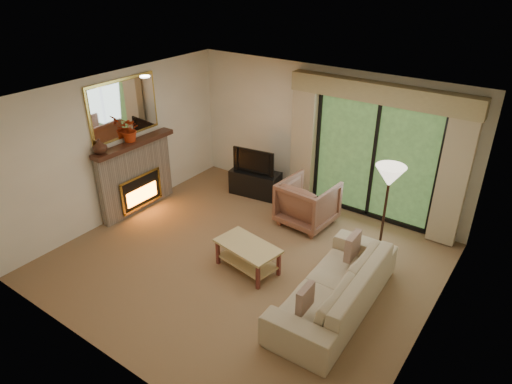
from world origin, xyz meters
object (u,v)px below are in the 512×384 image
Objects in this scene: media_console at (255,183)px; sofa at (335,286)px; armchair at (308,203)px; coffee_table at (248,257)px.

sofa is at bearing -44.89° from media_console.
armchair is 1.72m from coffee_table.
media_console is 3.48m from sofa.
sofa is (2.79, -2.08, 0.10)m from media_console.
sofa is at bearing 133.23° from armchair.
sofa is 1.45m from coffee_table.
media_console is at bearing -11.31° from armchair.
media_console is 1.09× the size of armchair.
media_console is at bearing 131.97° from coffee_table.
armchair is at bearing -142.47° from sofa.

